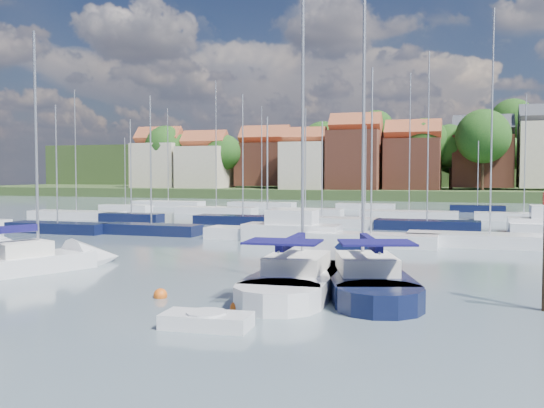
% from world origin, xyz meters
% --- Properties ---
extents(ground, '(260.00, 260.00, 0.00)m').
position_xyz_m(ground, '(0.00, 40.00, 0.00)').
color(ground, '#4B5D66').
rests_on(ground, ground).
extents(sailboat_left, '(5.96, 9.65, 12.92)m').
position_xyz_m(sailboat_left, '(-13.47, 3.49, 0.37)').
color(sailboat_left, silver).
rests_on(sailboat_left, ground).
extents(sailboat_centre, '(3.95, 12.44, 16.64)m').
position_xyz_m(sailboat_centre, '(-0.01, 4.16, 0.35)').
color(sailboat_centre, silver).
rests_on(sailboat_centre, ground).
extents(sailboat_navy, '(6.73, 12.49, 16.72)m').
position_xyz_m(sailboat_navy, '(2.27, 4.67, 0.35)').
color(sailboat_navy, black).
rests_on(sailboat_navy, ground).
extents(tender, '(2.92, 1.51, 0.61)m').
position_xyz_m(tender, '(-1.00, -4.62, 0.24)').
color(tender, silver).
rests_on(tender, ground).
extents(buoy_c, '(0.55, 0.55, 0.55)m').
position_xyz_m(buoy_c, '(-4.66, -0.90, 0.00)').
color(buoy_c, '#D85914').
rests_on(buoy_c, ground).
extents(buoy_d, '(0.51, 0.51, 0.51)m').
position_xyz_m(buoy_d, '(-0.97, -2.02, 0.00)').
color(buoy_d, '#D85914').
rests_on(buoy_d, ground).
extents(buoy_e, '(0.48, 0.48, 0.48)m').
position_xyz_m(buoy_e, '(3.04, 5.62, 0.00)').
color(buoy_e, '#D85914').
rests_on(buoy_e, ground).
extents(marina_field, '(79.62, 41.41, 15.93)m').
position_xyz_m(marina_field, '(1.91, 35.15, 0.43)').
color(marina_field, silver).
rests_on(marina_field, ground).
extents(far_shore_town, '(212.46, 90.00, 22.27)m').
position_xyz_m(far_shore_town, '(2.23, 132.67, 4.61)').
color(far_shore_town, '#334824').
rests_on(far_shore_town, ground).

